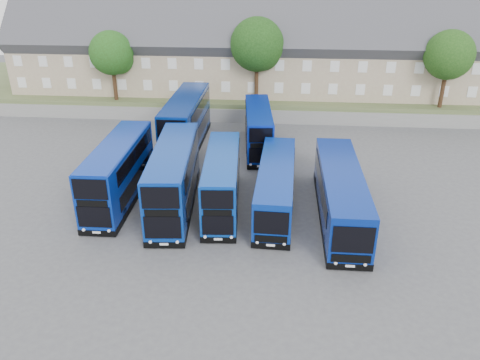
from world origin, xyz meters
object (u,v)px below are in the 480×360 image
at_px(dd_front_mid, 174,179).
at_px(tree_east, 450,57).
at_px(tree_mid, 258,46).
at_px(coach_east_a, 276,187).
at_px(dd_front_left, 119,173).
at_px(tree_west, 113,55).

xyz_separation_m(dd_front_mid, tree_east, (24.99, 20.98, 5.14)).
bearing_deg(tree_mid, coach_east_a, -83.44).
relative_size(dd_front_left, coach_east_a, 0.93).
bearing_deg(tree_west, coach_east_a, -47.87).
bearing_deg(coach_east_a, dd_front_mid, -173.06).
bearing_deg(tree_mid, dd_front_mid, -103.08).
relative_size(tree_west, tree_mid, 0.83).
bearing_deg(dd_front_mid, dd_front_left, 164.74).
distance_m(dd_front_mid, tree_west, 24.17).
bearing_deg(tree_east, dd_front_left, -145.53).
relative_size(coach_east_a, tree_mid, 1.30).
bearing_deg(tree_east, tree_west, -180.00).
bearing_deg(dd_front_left, coach_east_a, -1.73).
bearing_deg(tree_west, tree_east, 0.00).
distance_m(dd_front_mid, tree_mid, 22.80).
bearing_deg(coach_east_a, tree_east, 51.15).
xyz_separation_m(dd_front_mid, coach_east_a, (7.38, 0.63, -0.66)).
distance_m(coach_east_a, tree_mid, 21.96).
xyz_separation_m(tree_mid, tree_east, (20.00, -0.50, -0.68)).
xyz_separation_m(coach_east_a, tree_mid, (-2.40, 20.84, 6.48)).
bearing_deg(dd_front_left, dd_front_mid, -11.46).
relative_size(coach_east_a, tree_west, 1.56).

